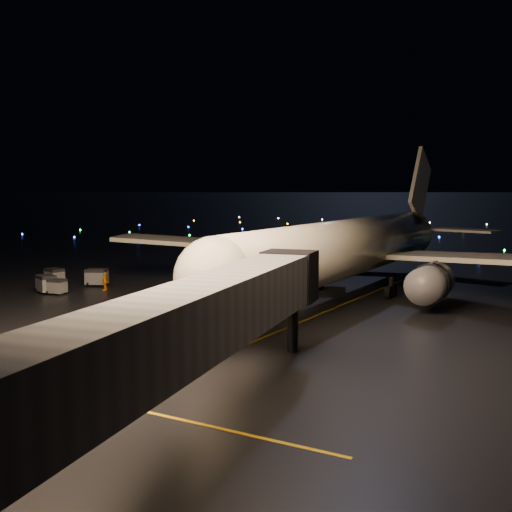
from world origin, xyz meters
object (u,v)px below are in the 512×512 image
object	(u,v)px
crew_c	(105,281)
baggage_cart_2	(54,277)
pushback_tug	(107,367)
baggage_cart_3	(46,284)
baggage_cart_1	(97,277)
belt_loader	(108,314)
airliner	(359,215)
baggage_cart_0	(56,287)

from	to	relation	value
crew_c	baggage_cart_2	bearing A→B (deg)	-106.10
baggage_cart_2	pushback_tug	bearing A→B (deg)	-23.60
baggage_cart_3	baggage_cart_1	bearing A→B (deg)	102.06
crew_c	pushback_tug	bearing A→B (deg)	28.85
belt_loader	baggage_cart_1	distance (m)	23.33
belt_loader	baggage_cart_2	xyz separation A→B (m)	(-21.46, 14.61, -0.62)
baggage_cart_1	crew_c	bearing A→B (deg)	-56.64
airliner	belt_loader	xyz separation A→B (m)	(-8.93, -26.40, -6.30)
airliner	baggage_cart_3	bearing A→B (deg)	-149.63
airliner	baggage_cart_2	xyz separation A→B (m)	(-30.38, -11.78, -6.93)
baggage_cart_2	baggage_cart_3	world-z (taller)	baggage_cart_3
airliner	pushback_tug	size ratio (longest dim) A/B	14.49
baggage_cart_0	baggage_cart_2	bearing A→B (deg)	128.51
belt_loader	baggage_cart_3	xyz separation A→B (m)	(-17.87, 10.27, -0.60)
airliner	baggage_cart_0	size ratio (longest dim) A/B	30.68
belt_loader	baggage_cart_2	bearing A→B (deg)	152.67
crew_c	baggage_cart_0	xyz separation A→B (m)	(-2.50, -4.17, -0.16)
crew_c	baggage_cart_0	bearing A→B (deg)	-45.72
crew_c	baggage_cart_2	xyz separation A→B (m)	(-7.51, 0.17, -0.05)
belt_loader	baggage_cart_1	bearing A→B (deg)	142.96
pushback_tug	airliner	bearing A→B (deg)	80.00
baggage_cart_0	baggage_cart_1	size ratio (longest dim) A/B	0.83
belt_loader	baggage_cart_2	size ratio (longest dim) A/B	3.00
crew_c	baggage_cart_0	size ratio (longest dim) A/B	1.03
baggage_cart_0	baggage_cart_2	size ratio (longest dim) A/B	0.87
pushback_tug	baggage_cart_2	size ratio (longest dim) A/B	1.85
baggage_cart_1	baggage_cart_3	bearing A→B (deg)	-125.37
pushback_tug	baggage_cart_0	bearing A→B (deg)	133.66
pushback_tug	crew_c	xyz separation A→B (m)	(-22.06, 23.14, 0.02)
pushback_tug	baggage_cart_2	world-z (taller)	pushback_tug
pushback_tug	baggage_cart_3	bearing A→B (deg)	135.21
pushback_tug	baggage_cart_1	bearing A→B (deg)	126.34
airliner	baggage_cart_0	bearing A→B (deg)	-148.24
airliner	pushback_tug	bearing A→B (deg)	-92.00
baggage_cart_2	baggage_cart_0	bearing A→B (deg)	-26.30
baggage_cart_3	belt_loader	bearing A→B (deg)	-7.42
pushback_tug	baggage_cart_0	world-z (taller)	pushback_tug
airliner	baggage_cart_1	bearing A→B (deg)	-159.03
crew_c	baggage_cart_3	xyz separation A→B (m)	(-3.92, -4.18, -0.03)
baggage_cart_1	baggage_cart_2	distance (m)	4.94
pushback_tug	baggage_cart_3	xyz separation A→B (m)	(-25.99, 18.96, -0.01)
crew_c	baggage_cart_0	world-z (taller)	crew_c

